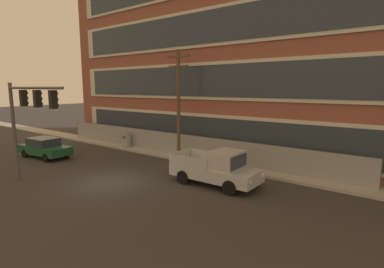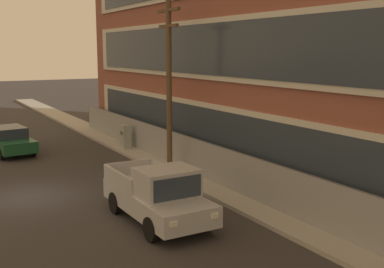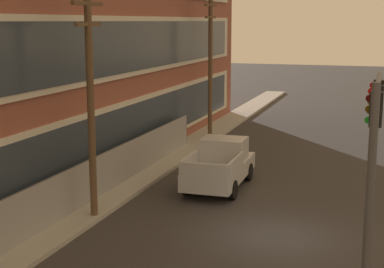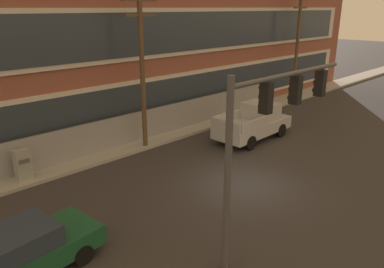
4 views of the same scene
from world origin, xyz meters
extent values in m
plane|color=#333030|center=(0.00, 0.00, 0.00)|extent=(160.00, 160.00, 0.00)
cube|color=#9E9B93|center=(0.00, 7.29, 0.08)|extent=(80.00, 1.88, 0.16)
cube|color=brown|center=(5.15, 13.70, 7.72)|extent=(40.62, 10.95, 15.43)
cube|color=beige|center=(5.15, 8.17, 2.12)|extent=(37.37, 0.10, 2.78)
cube|color=#2D3844|center=(5.15, 8.11, 2.12)|extent=(35.75, 0.06, 2.32)
cube|color=beige|center=(5.15, 8.17, 5.98)|extent=(37.37, 0.10, 2.78)
cube|color=#2D3844|center=(5.15, 8.11, 5.98)|extent=(35.75, 0.06, 2.32)
cube|color=gray|center=(-1.33, 7.56, 0.92)|extent=(28.24, 0.04, 1.85)
cylinder|color=#4C4C51|center=(12.79, 7.56, 0.92)|extent=(0.06, 0.06, 1.85)
cylinder|color=#4C4C51|center=(-1.33, 7.56, 1.85)|extent=(28.24, 0.05, 0.05)
cylinder|color=#4C4C51|center=(-4.84, -3.02, 2.89)|extent=(0.20, 0.20, 5.79)
cylinder|color=#4C4C51|center=(-1.96, -3.02, 5.49)|extent=(5.76, 0.14, 0.14)
cube|color=black|center=(-3.24, -3.02, 4.94)|extent=(0.28, 0.32, 0.90)
cylinder|color=#4B0807|center=(-3.24, -2.84, 5.22)|extent=(0.04, 0.18, 0.18)
cylinder|color=#503E08|center=(-3.24, -2.84, 4.94)|extent=(0.04, 0.18, 0.18)
cylinder|color=green|center=(-3.24, -2.84, 4.66)|extent=(0.04, 0.18, 0.18)
cube|color=black|center=(-1.64, -3.02, 4.94)|extent=(0.28, 0.32, 0.90)
cylinder|color=red|center=(-1.64, -2.84, 5.22)|extent=(0.04, 0.18, 0.18)
cylinder|color=#503E08|center=(-1.64, -2.84, 4.94)|extent=(0.04, 0.18, 0.18)
cylinder|color=#0A4011|center=(-1.64, -2.84, 4.66)|extent=(0.04, 0.18, 0.18)
cube|color=black|center=(-0.04, -3.02, 4.94)|extent=(0.28, 0.32, 0.90)
cylinder|color=red|center=(-0.04, -2.84, 5.22)|extent=(0.04, 0.18, 0.18)
cylinder|color=#503E08|center=(-0.04, -2.84, 4.94)|extent=(0.04, 0.18, 0.18)
cylinder|color=#0A4011|center=(-0.04, -2.84, 4.66)|extent=(0.04, 0.18, 0.18)
cube|color=#B2B5BA|center=(5.15, 3.42, 0.75)|extent=(5.15, 2.15, 0.70)
cube|color=#B2B5BA|center=(5.87, 3.43, 1.58)|extent=(1.56, 1.94, 0.96)
cube|color=#283342|center=(6.65, 3.44, 1.58)|extent=(0.08, 1.71, 0.72)
cube|color=#B2B5BA|center=(3.99, 4.39, 1.38)|extent=(2.56, 0.15, 0.56)
cube|color=#B2B5BA|center=(4.01, 2.43, 1.38)|extent=(2.56, 0.15, 0.56)
cube|color=#B2B5BA|center=(2.63, 3.39, 1.38)|extent=(0.13, 2.00, 0.56)
cylinder|color=black|center=(6.67, 4.40, 0.40)|extent=(0.80, 0.27, 0.80)
cylinder|color=black|center=(6.70, 2.48, 0.40)|extent=(0.80, 0.27, 0.80)
cylinder|color=black|center=(3.60, 4.36, 0.40)|extent=(0.80, 0.27, 0.80)
cylinder|color=black|center=(3.63, 2.44, 0.40)|extent=(0.80, 0.27, 0.80)
cube|color=white|center=(7.72, 4.18, 0.85)|extent=(0.06, 0.24, 0.16)
cube|color=white|center=(7.74, 2.73, 0.85)|extent=(0.06, 0.24, 0.16)
cylinder|color=brown|center=(-0.28, 6.67, 4.12)|extent=(0.26, 0.26, 8.24)
cube|color=brown|center=(-0.28, 6.67, 7.74)|extent=(2.07, 0.14, 0.14)
cube|color=brown|center=(-0.28, 6.67, 7.04)|extent=(1.76, 0.14, 0.14)
cylinder|color=brown|center=(15.39, 6.91, 4.28)|extent=(0.26, 0.26, 8.57)
cube|color=brown|center=(15.39, 6.91, 8.07)|extent=(2.15, 0.14, 0.14)
cube|color=brown|center=(15.39, 6.91, 7.37)|extent=(1.83, 0.14, 0.14)
camera|label=1|loc=(14.20, -10.43, 5.53)|focal=28.00mm
camera|label=2|loc=(19.80, -3.49, 5.94)|focal=45.00mm
camera|label=3|loc=(-18.73, -3.21, 7.15)|focal=55.00mm
camera|label=4|loc=(-12.06, -8.95, 7.40)|focal=35.00mm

